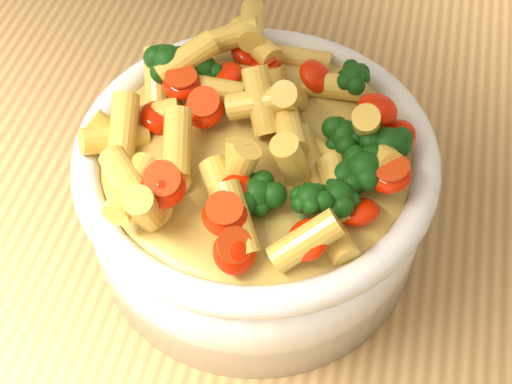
# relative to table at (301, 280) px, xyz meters

# --- Properties ---
(table) EXTENTS (1.20, 0.80, 0.90)m
(table) POSITION_rel_table_xyz_m (0.00, 0.00, 0.00)
(table) COLOR tan
(table) RESTS_ON ground
(serving_bowl) EXTENTS (0.26, 0.26, 0.11)m
(serving_bowl) POSITION_rel_table_xyz_m (-0.04, -0.02, 0.16)
(serving_bowl) COLOR white
(serving_bowl) RESTS_ON table
(pasta_salad) EXTENTS (0.21, 0.21, 0.05)m
(pasta_salad) POSITION_rel_table_xyz_m (-0.04, -0.02, 0.23)
(pasta_salad) COLOR #ECC04A
(pasta_salad) RESTS_ON serving_bowl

